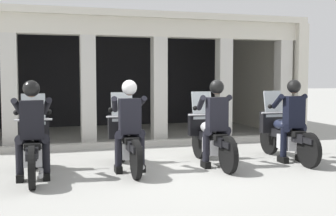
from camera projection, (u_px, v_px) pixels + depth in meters
name	position (u px, v px, depth m)	size (l,w,h in m)	color
ground_plane	(137.00, 143.00, 10.39)	(80.00, 80.00, 0.00)	#999993
station_building	(110.00, 64.00, 12.32)	(9.85, 4.62, 3.21)	black
kerb_strip	(129.00, 144.00, 9.81)	(9.35, 0.24, 0.12)	#B7B5AD
motorcycle_far_left	(33.00, 146.00, 6.85)	(0.62, 2.04, 1.35)	black
police_officer_far_left	(32.00, 122.00, 6.55)	(0.63, 0.61, 1.58)	black
motorcycle_center_left	(127.00, 141.00, 7.45)	(0.62, 2.04, 1.35)	black
police_officer_center_left	(129.00, 118.00, 7.14)	(0.63, 0.61, 1.58)	black
motorcycle_center_right	(210.00, 137.00, 7.84)	(0.62, 2.04, 1.35)	black
police_officer_center_right	(216.00, 116.00, 7.54)	(0.63, 0.61, 1.58)	black
motorcycle_far_right	(284.00, 134.00, 8.28)	(0.62, 2.04, 1.35)	black
police_officer_far_right	(293.00, 113.00, 7.98)	(0.63, 0.61, 1.58)	black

